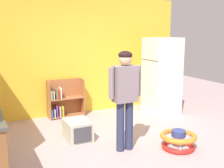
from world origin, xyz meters
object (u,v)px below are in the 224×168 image
bookshelf (63,101)px  pet_carrier (78,130)px  baby_walker (178,140)px  refrigerator (162,76)px  standing_person (125,91)px

bookshelf → pet_carrier: bookshelf is taller
bookshelf → baby_walker: (1.21, -2.56, -0.22)m
refrigerator → bookshelf: refrigerator is taller
refrigerator → pet_carrier: refrigerator is taller
refrigerator → baby_walker: refrigerator is taller
standing_person → pet_carrier: standing_person is taller
refrigerator → standing_person: size_ratio=1.09×
refrigerator → pet_carrier: bearing=-162.7°
baby_walker → pet_carrier: bearing=141.2°
refrigerator → standing_person: 2.31m
refrigerator → baby_walker: size_ratio=2.95×
refrigerator → standing_person: refrigerator is taller
pet_carrier → refrigerator: bearing=17.3°
baby_walker → standing_person: bearing=156.5°
standing_person → baby_walker: size_ratio=2.70×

